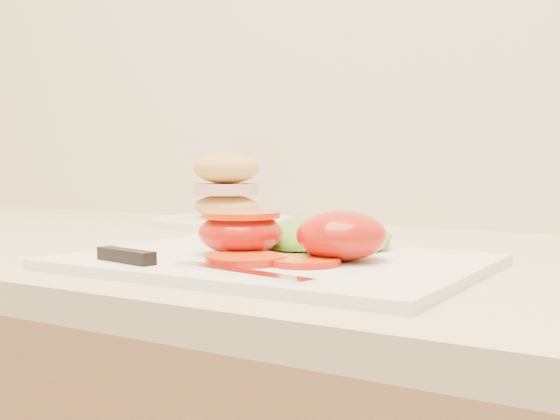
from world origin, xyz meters
The scene contains 9 objects.
cutting_board centered at (-0.44, 1.54, 0.94)m, with size 0.39×0.28×0.01m, color white.
tomato_half_dome centered at (-0.37, 1.55, 0.96)m, with size 0.09×0.09×0.05m, color #B4160B.
tomato_half_cut centered at (-0.48, 1.54, 0.96)m, with size 0.09×0.09×0.04m.
tomato_slice_0 centered at (-0.44, 1.49, 0.94)m, with size 0.07×0.07×0.01m, color #E5400E.
tomato_slice_1 centered at (-0.39, 1.51, 0.94)m, with size 0.06×0.06×0.01m, color #E5400E.
lettuce_leaf_0 centered at (-0.45, 1.62, 0.95)m, with size 0.15×0.10×0.03m, color #5B9928.
lettuce_leaf_1 centered at (-0.41, 1.63, 0.95)m, with size 0.11×0.08×0.02m, color #5B9928.
knife centered at (-0.48, 1.44, 0.94)m, with size 0.24×0.05×0.01m.
sandwich_plate centered at (-0.74, 1.88, 0.97)m, with size 0.24×0.24×0.12m.
Camera 1 is at (-0.08, 0.97, 1.03)m, focal length 45.00 mm.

